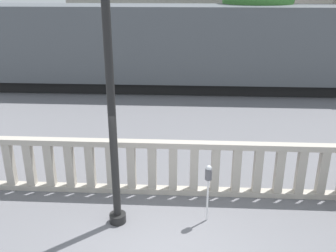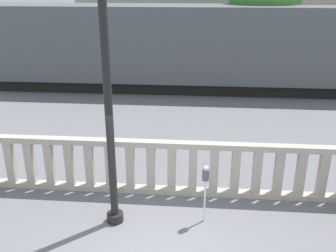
{
  "view_description": "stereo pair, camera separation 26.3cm",
  "coord_description": "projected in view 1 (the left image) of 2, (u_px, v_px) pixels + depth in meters",
  "views": [
    {
      "loc": [
        0.34,
        -5.53,
        4.96
      ],
      "look_at": [
        -0.18,
        3.59,
        1.41
      ],
      "focal_mm": 40.0,
      "sensor_mm": 36.0,
      "label": 1
    },
    {
      "loc": [
        0.6,
        -5.51,
        4.96
      ],
      "look_at": [
        -0.18,
        3.59,
        1.41
      ],
      "focal_mm": 40.0,
      "sensor_mm": 36.0,
      "label": 2
    }
  ],
  "objects": [
    {
      "name": "train_near",
      "position": [
        202.0,
        47.0,
        17.6
      ],
      "size": [
        20.45,
        2.84,
        4.53
      ],
      "color": "black",
      "rests_on": "ground"
    },
    {
      "name": "balustrade",
      "position": [
        173.0,
        168.0,
        9.12
      ],
      "size": [
        17.33,
        0.24,
        1.4
      ],
      "color": "#ADA599",
      "rests_on": "ground"
    },
    {
      "name": "train_far",
      "position": [
        200.0,
        17.0,
        33.92
      ],
      "size": [
        23.19,
        2.86,
        4.27
      ],
      "color": "black",
      "rests_on": "ground"
    },
    {
      "name": "lamppost",
      "position": [
        111.0,
        106.0,
        7.27
      ],
      "size": [
        0.36,
        0.36,
        5.47
      ],
      "color": "black",
      "rests_on": "ground"
    },
    {
      "name": "parking_meter",
      "position": [
        208.0,
        178.0,
        7.91
      ],
      "size": [
        0.15,
        0.15,
        1.36
      ],
      "color": "silver",
      "rests_on": "ground"
    }
  ]
}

